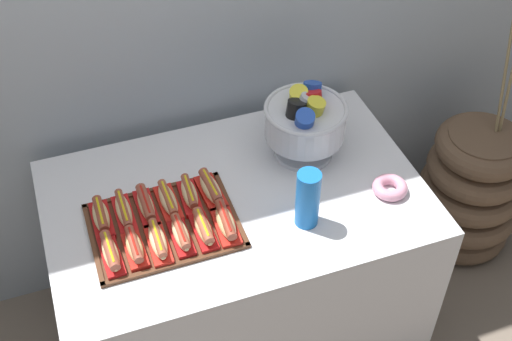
% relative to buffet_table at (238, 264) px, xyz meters
% --- Properties ---
extents(ground_plane, '(10.00, 10.00, 0.00)m').
position_rel_buffet_table_xyz_m(ground_plane, '(0.00, 0.00, -0.41)').
color(ground_plane, '#7A6B5B').
extents(buffet_table, '(1.30, 0.83, 0.79)m').
position_rel_buffet_table_xyz_m(buffet_table, '(0.00, 0.00, 0.00)').
color(buffet_table, silver).
rests_on(buffet_table, ground_plane).
extents(floor_vase, '(0.48, 0.48, 1.22)m').
position_rel_buffet_table_xyz_m(floor_vase, '(1.14, 0.14, -0.11)').
color(floor_vase, brown).
rests_on(floor_vase, ground_plane).
extents(serving_tray, '(0.48, 0.36, 0.01)m').
position_rel_buffet_table_xyz_m(serving_tray, '(-0.27, -0.06, 0.38)').
color(serving_tray, '#56331E').
rests_on(serving_tray, buffet_table).
extents(hot_dog_0, '(0.06, 0.17, 0.06)m').
position_rel_buffet_table_xyz_m(hot_dog_0, '(-0.45, -0.14, 0.41)').
color(hot_dog_0, '#B21414').
rests_on(hot_dog_0, serving_tray).
extents(hot_dog_1, '(0.06, 0.15, 0.06)m').
position_rel_buffet_table_xyz_m(hot_dog_1, '(-0.38, -0.14, 0.41)').
color(hot_dog_1, red).
rests_on(hot_dog_1, serving_tray).
extents(hot_dog_2, '(0.06, 0.18, 0.06)m').
position_rel_buffet_table_xyz_m(hot_dog_2, '(-0.30, -0.14, 0.41)').
color(hot_dog_2, red).
rests_on(hot_dog_2, serving_tray).
extents(hot_dog_3, '(0.06, 0.16, 0.06)m').
position_rel_buffet_table_xyz_m(hot_dog_3, '(-0.23, -0.14, 0.41)').
color(hot_dog_3, '#B21414').
rests_on(hot_dog_3, serving_tray).
extents(hot_dog_4, '(0.06, 0.17, 0.06)m').
position_rel_buffet_table_xyz_m(hot_dog_4, '(-0.15, -0.14, 0.41)').
color(hot_dog_4, '#B21414').
rests_on(hot_dog_4, serving_tray).
extents(hot_dog_5, '(0.07, 0.17, 0.06)m').
position_rel_buffet_table_xyz_m(hot_dog_5, '(-0.08, -0.14, 0.41)').
color(hot_dog_5, red).
rests_on(hot_dog_5, serving_tray).
extents(hot_dog_6, '(0.06, 0.17, 0.06)m').
position_rel_buffet_table_xyz_m(hot_dog_6, '(-0.46, 0.02, 0.41)').
color(hot_dog_6, '#B21414').
rests_on(hot_dog_6, serving_tray).
extents(hot_dog_7, '(0.06, 0.18, 0.06)m').
position_rel_buffet_table_xyz_m(hot_dog_7, '(-0.38, 0.03, 0.41)').
color(hot_dog_7, red).
rests_on(hot_dog_7, serving_tray).
extents(hot_dog_8, '(0.06, 0.18, 0.06)m').
position_rel_buffet_table_xyz_m(hot_dog_8, '(-0.31, 0.03, 0.41)').
color(hot_dog_8, red).
rests_on(hot_dog_8, serving_tray).
extents(hot_dog_9, '(0.07, 0.18, 0.06)m').
position_rel_buffet_table_xyz_m(hot_dog_9, '(-0.23, 0.03, 0.41)').
color(hot_dog_9, red).
rests_on(hot_dog_9, serving_tray).
extents(hot_dog_10, '(0.07, 0.17, 0.06)m').
position_rel_buffet_table_xyz_m(hot_dog_10, '(-0.16, 0.03, 0.41)').
color(hot_dog_10, red).
rests_on(hot_dog_10, serving_tray).
extents(hot_dog_11, '(0.08, 0.18, 0.06)m').
position_rel_buffet_table_xyz_m(hot_dog_11, '(-0.08, 0.03, 0.41)').
color(hot_dog_11, red).
rests_on(hot_dog_11, serving_tray).
extents(punch_bowl, '(0.30, 0.30, 0.27)m').
position_rel_buffet_table_xyz_m(punch_bowl, '(0.30, 0.13, 0.53)').
color(punch_bowl, silver).
rests_on(punch_bowl, buffet_table).
extents(cup_stack, '(0.08, 0.08, 0.21)m').
position_rel_buffet_table_xyz_m(cup_stack, '(0.18, -0.19, 0.48)').
color(cup_stack, blue).
rests_on(cup_stack, buffet_table).
extents(donut, '(0.12, 0.12, 0.04)m').
position_rel_buffet_table_xyz_m(donut, '(0.51, -0.16, 0.39)').
color(donut, pink).
rests_on(donut, buffet_table).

